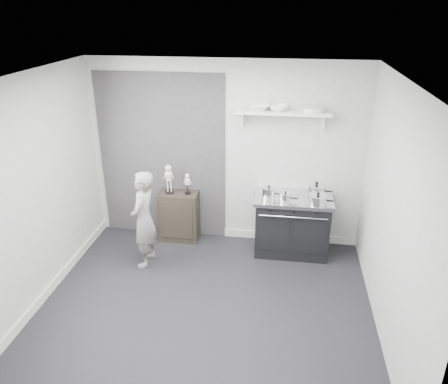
{
  "coord_description": "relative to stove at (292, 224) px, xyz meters",
  "views": [
    {
      "loc": [
        0.85,
        -4.18,
        3.39
      ],
      "look_at": [
        0.11,
        0.95,
        1.12
      ],
      "focal_mm": 35.0,
      "sensor_mm": 36.0,
      "label": 1
    }
  ],
  "objects": [
    {
      "name": "child",
      "position": [
        -2.0,
        -0.62,
        0.25
      ],
      "size": [
        0.37,
        0.52,
        1.37
      ],
      "primitive_type": "imported",
      "rotation": [
        0.0,
        0.0,
        -1.65
      ],
      "color": "gray",
      "rests_on": "ground"
    },
    {
      "name": "side_cabinet",
      "position": [
        -1.71,
        0.13,
        -0.06
      ],
      "size": [
        0.59,
        0.34,
        0.76
      ],
      "primitive_type": "cube",
      "color": "black",
      "rests_on": "ground"
    },
    {
      "name": "ground",
      "position": [
        -1.02,
        -1.48,
        -0.44
      ],
      "size": [
        4.0,
        4.0,
        0.0
      ],
      "primitive_type": "plane",
      "color": "black",
      "rests_on": "ground"
    },
    {
      "name": "wall_shelf",
      "position": [
        -0.22,
        0.2,
        1.57
      ],
      "size": [
        1.3,
        0.26,
        0.24
      ],
      "color": "silver",
      "rests_on": "room_shell"
    },
    {
      "name": "pot_front_center",
      "position": [
        -0.12,
        -0.17,
        0.5
      ],
      "size": [
        0.25,
        0.17,
        0.16
      ],
      "color": "silver",
      "rests_on": "stove"
    },
    {
      "name": "plate_stack",
      "position": [
        0.19,
        0.19,
        1.63
      ],
      "size": [
        0.27,
        0.27,
        0.06
      ],
      "primitive_type": "cylinder",
      "color": "silver",
      "rests_on": "wall_shelf"
    },
    {
      "name": "bowl_small",
      "position": [
        -0.28,
        0.19,
        1.64
      ],
      "size": [
        0.25,
        0.25,
        0.08
      ],
      "primitive_type": "imported",
      "color": "white",
      "rests_on": "wall_shelf"
    },
    {
      "name": "skeleton_full",
      "position": [
        -1.84,
        0.13,
        0.58
      ],
      "size": [
        0.14,
        0.09,
        0.51
      ],
      "primitive_type": null,
      "color": "beige",
      "rests_on": "side_cabinet"
    },
    {
      "name": "pot_front_left",
      "position": [
        -0.35,
        -0.1,
        0.51
      ],
      "size": [
        0.28,
        0.19,
        0.2
      ],
      "color": "silver",
      "rests_on": "stove"
    },
    {
      "name": "pot_back_right",
      "position": [
        0.3,
        0.09,
        0.52
      ],
      "size": [
        0.35,
        0.27,
        0.21
      ],
      "color": "silver",
      "rests_on": "stove"
    },
    {
      "name": "pot_front_right",
      "position": [
        0.31,
        -0.2,
        0.5
      ],
      "size": [
        0.34,
        0.25,
        0.18
      ],
      "color": "silver",
      "rests_on": "stove"
    },
    {
      "name": "bowl_large",
      "position": [
        -0.56,
        0.19,
        1.64
      ],
      "size": [
        0.32,
        0.32,
        0.08
      ],
      "primitive_type": "imported",
      "color": "white",
      "rests_on": "wall_shelf"
    },
    {
      "name": "skeleton_torso",
      "position": [
        -1.56,
        0.13,
        0.51
      ],
      "size": [
        0.1,
        0.07,
        0.37
      ],
      "primitive_type": null,
      "color": "beige",
      "rests_on": "side_cabinet"
    },
    {
      "name": "stove",
      "position": [
        0.0,
        0.0,
        0.0
      ],
      "size": [
        1.09,
        0.68,
        0.87
      ],
      "color": "black",
      "rests_on": "ground"
    },
    {
      "name": "room_shell",
      "position": [
        -1.11,
        -1.33,
        1.2
      ],
      "size": [
        4.02,
        3.62,
        2.71
      ],
      "color": "silver",
      "rests_on": "ground"
    }
  ]
}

